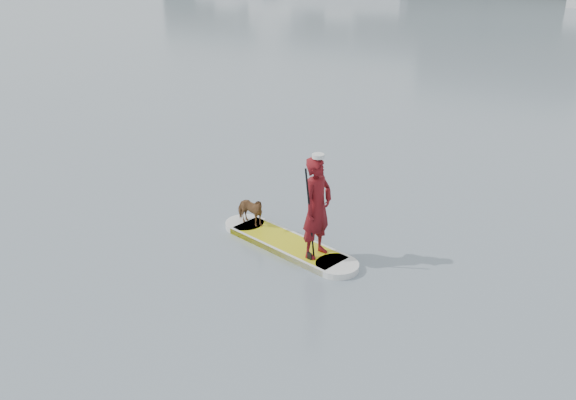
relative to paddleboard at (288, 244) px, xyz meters
The scene contains 5 objects.
paddleboard is the anchor object (origin of this frame).
paddler 1.25m from the paddleboard, 15.27° to the right, with size 0.70×0.46×1.91m, color maroon.
white_cap 2.13m from the paddleboard, 15.27° to the right, with size 0.22×0.22×0.07m, color silver.
dog 1.15m from the paddleboard, 164.73° to the left, with size 0.34×0.74×0.62m, color brown.
paddle 1.10m from the paddleboard, 32.07° to the right, with size 0.11×0.30×2.00m.
Camera 1 is at (1.57, -6.32, 5.86)m, focal length 40.00 mm.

